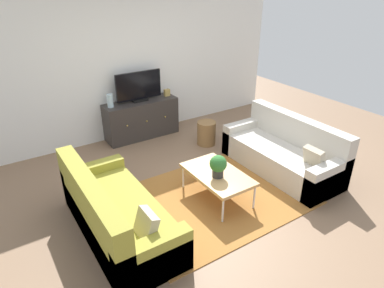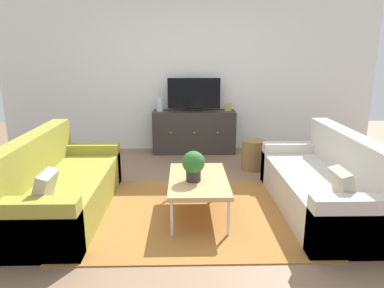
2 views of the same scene
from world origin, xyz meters
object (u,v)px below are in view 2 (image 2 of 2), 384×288
object	(u,v)px
flat_screen_tv	(194,95)
glass_vase	(160,104)
coffee_table	(198,181)
wicker_basket	(253,155)
couch_left_side	(57,189)
couch_right_side	(327,187)
tv_console	(194,132)
potted_plant	(193,165)
mantel_clock	(228,107)

from	to	relation	value
flat_screen_tv	glass_vase	bearing A→B (deg)	-178.00
coffee_table	wicker_basket	distance (m)	1.72
couch_left_side	coffee_table	distance (m)	1.50
couch_right_side	wicker_basket	bearing A→B (deg)	110.19
tv_console	couch_left_side	bearing A→B (deg)	-122.53
coffee_table	tv_console	bearing A→B (deg)	89.43
flat_screen_tv	tv_console	bearing A→B (deg)	-90.00
potted_plant	mantel_clock	size ratio (longest dim) A/B	2.39
couch_left_side	flat_screen_tv	distance (m)	2.92
flat_screen_tv	mantel_clock	distance (m)	0.61
couch_left_side	coffee_table	size ratio (longest dim) A/B	1.90
couch_left_side	coffee_table	xyz separation A→B (m)	(1.49, -0.06, 0.10)
couch_left_side	tv_console	bearing A→B (deg)	57.47
glass_vase	wicker_basket	xyz separation A→B (m)	(1.41, -0.96, -0.61)
couch_right_side	couch_left_side	bearing A→B (deg)	180.00
couch_right_side	coffee_table	bearing A→B (deg)	-177.64
tv_console	potted_plant	bearing A→B (deg)	-91.80
potted_plant	couch_left_side	bearing A→B (deg)	174.85
potted_plant	mantel_clock	xyz separation A→B (m)	(0.65, 2.50, 0.20)
couch_left_side	couch_right_side	world-z (taller)	same
couch_left_side	glass_vase	size ratio (longest dim) A/B	8.15
tv_console	wicker_basket	distance (m)	1.28
glass_vase	coffee_table	bearing A→B (deg)	-77.29
potted_plant	coffee_table	bearing A→B (deg)	52.98
wicker_basket	potted_plant	bearing A→B (deg)	-120.74
potted_plant	couch_right_side	bearing A→B (deg)	5.13
couch_right_side	coffee_table	xyz separation A→B (m)	(-1.39, -0.06, 0.10)
couch_right_side	mantel_clock	bearing A→B (deg)	108.39
couch_right_side	glass_vase	bearing A→B (deg)	129.18
flat_screen_tv	mantel_clock	size ratio (longest dim) A/B	6.75
couch_left_side	couch_right_side	xyz separation A→B (m)	(2.88, 0.00, 0.00)
couch_left_side	flat_screen_tv	size ratio (longest dim) A/B	2.21
tv_console	flat_screen_tv	world-z (taller)	flat_screen_tv
potted_plant	mantel_clock	distance (m)	2.60
couch_left_side	potted_plant	bearing A→B (deg)	-5.15
couch_right_side	tv_console	size ratio (longest dim) A/B	1.40
couch_right_side	flat_screen_tv	xyz separation A→B (m)	(-1.36, 2.39, 0.71)
couch_right_side	mantel_clock	distance (m)	2.55
potted_plant	flat_screen_tv	bearing A→B (deg)	88.21
coffee_table	wicker_basket	world-z (taller)	wicker_basket
coffee_table	mantel_clock	size ratio (longest dim) A/B	7.83
glass_vase	mantel_clock	distance (m)	1.15
tv_console	flat_screen_tv	distance (m)	0.63
potted_plant	tv_console	distance (m)	2.52
couch_right_side	tv_console	bearing A→B (deg)	119.85
couch_left_side	couch_right_side	distance (m)	2.88
coffee_table	potted_plant	size ratio (longest dim) A/B	3.27
coffee_table	tv_console	world-z (taller)	tv_console
couch_left_side	wicker_basket	bearing A→B (deg)	31.03
wicker_basket	tv_console	bearing A→B (deg)	131.31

